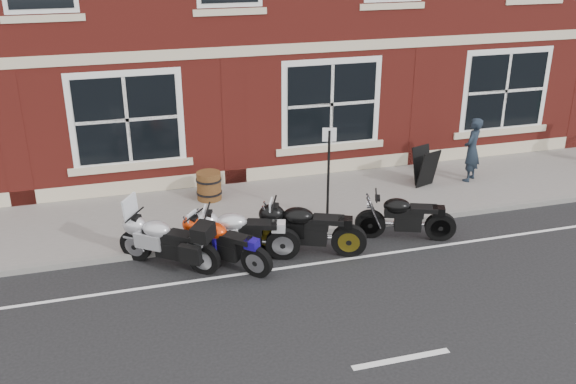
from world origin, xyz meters
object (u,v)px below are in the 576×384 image
object	(u,v)px
moto_sport_red	(223,242)
parking_sign	(329,168)
moto_sport_silver	(241,232)
a_board_sign	(425,167)
moto_touring_silver	(166,239)
moto_naked_black	(404,215)
pedestrian_left	(472,150)
moto_sport_black	(307,226)
barrel_planter	(209,186)

from	to	relation	value
moto_sport_red	parking_sign	world-z (taller)	parking_sign
moto_sport_silver	a_board_sign	size ratio (longest dim) A/B	2.25
moto_touring_silver	moto_naked_black	distance (m)	4.88
pedestrian_left	moto_sport_black	bearing A→B (deg)	-13.83
pedestrian_left	barrel_planter	bearing A→B (deg)	-44.37
moto_touring_silver	a_board_sign	bearing A→B (deg)	-34.76
moto_sport_red	moto_sport_black	size ratio (longest dim) A/B	0.72
moto_touring_silver	barrel_planter	size ratio (longest dim) A/B	2.69
moto_touring_silver	pedestrian_left	xyz separation A→B (m)	(7.83, 2.13, 0.36)
moto_touring_silver	moto_sport_silver	size ratio (longest dim) A/B	0.83
moto_sport_silver	moto_naked_black	distance (m)	3.43
moto_sport_red	moto_sport_black	world-z (taller)	moto_sport_black
moto_sport_red	moto_touring_silver	bearing A→B (deg)	117.13
moto_sport_black	moto_sport_silver	bearing A→B (deg)	106.29
moto_touring_silver	a_board_sign	xyz separation A→B (m)	(6.58, 2.15, 0.02)
moto_sport_silver	moto_sport_red	bearing A→B (deg)	139.69
moto_touring_silver	a_board_sign	distance (m)	6.93
pedestrian_left	a_board_sign	xyz separation A→B (m)	(-1.25, 0.03, -0.34)
moto_sport_black	moto_sport_red	bearing A→B (deg)	116.29
a_board_sign	parking_sign	xyz separation A→B (m)	(-2.99, -1.24, 0.73)
moto_sport_black	moto_naked_black	bearing A→B (deg)	-64.76
moto_naked_black	parking_sign	size ratio (longest dim) A/B	0.95
moto_naked_black	pedestrian_left	distance (m)	3.77
moto_sport_silver	pedestrian_left	xyz separation A→B (m)	(6.38, 2.22, 0.36)
moto_touring_silver	barrel_planter	world-z (taller)	moto_touring_silver
pedestrian_left	a_board_sign	distance (m)	1.29
moto_naked_black	barrel_planter	bearing A→B (deg)	72.11
moto_touring_silver	moto_sport_black	size ratio (longest dim) A/B	0.83
moto_touring_silver	parking_sign	bearing A→B (deg)	-38.55
a_board_sign	parking_sign	bearing A→B (deg)	-176.93
moto_sport_black	moto_touring_silver	bearing A→B (deg)	108.25
moto_naked_black	parking_sign	world-z (taller)	parking_sign
moto_naked_black	a_board_sign	world-z (taller)	a_board_sign
moto_naked_black	barrel_planter	distance (m)	4.64
barrel_planter	moto_touring_silver	bearing A→B (deg)	-115.09
pedestrian_left	a_board_sign	bearing A→B (deg)	-40.22
moto_sport_red	moto_sport_silver	size ratio (longest dim) A/B	0.73
a_board_sign	moto_sport_silver	bearing A→B (deg)	-175.80
barrel_planter	moto_sport_black	bearing A→B (deg)	-64.04
parking_sign	a_board_sign	bearing A→B (deg)	38.14
moto_touring_silver	barrel_planter	bearing A→B (deg)	12.03
moto_sport_black	moto_sport_silver	world-z (taller)	moto_sport_black
moto_touring_silver	moto_sport_red	bearing A→B (deg)	-70.73
moto_sport_silver	pedestrian_left	size ratio (longest dim) A/B	1.32
pedestrian_left	barrel_planter	distance (m)	6.59
parking_sign	moto_touring_silver	bearing A→B (deg)	-150.01
moto_sport_red	barrel_planter	bearing A→B (deg)	40.49
moto_naked_black	moto_sport_black	bearing A→B (deg)	113.09
moto_sport_black	parking_sign	distance (m)	1.63
a_board_sign	moto_touring_silver	bearing A→B (deg)	178.71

